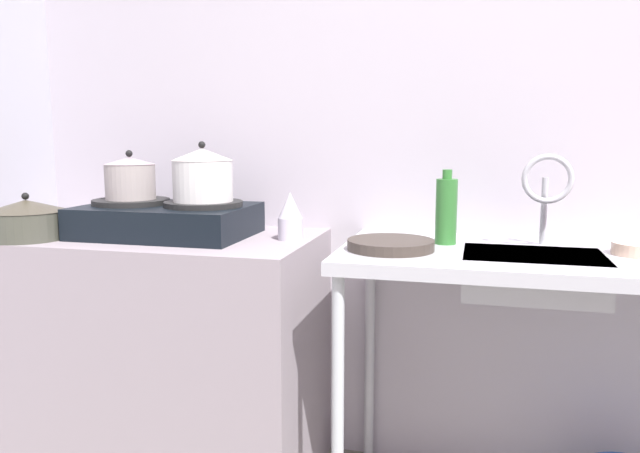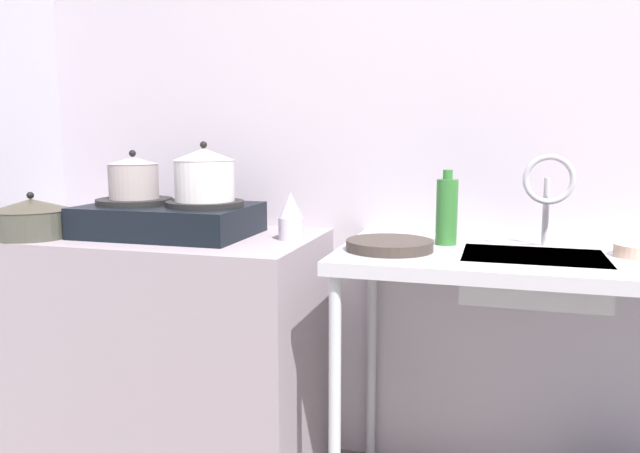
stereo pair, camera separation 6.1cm
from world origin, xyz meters
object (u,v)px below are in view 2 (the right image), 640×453
(pot_on_right_burner, at_px, (204,175))
(pot_beside_stove, at_px, (32,218))
(faucet, at_px, (549,185))
(sink_basin, at_px, (533,276))
(stove, at_px, (170,218))
(frying_pan, at_px, (390,245))
(pot_on_left_burner, at_px, (133,178))
(percolator, at_px, (291,217))
(bottle_by_sink, at_px, (447,211))

(pot_on_right_burner, distance_m, pot_beside_stove, 0.61)
(pot_on_right_burner, xyz_separation_m, pot_beside_stove, (-0.56, -0.18, -0.15))
(faucet, bearing_deg, pot_beside_stove, -170.86)
(pot_on_right_burner, xyz_separation_m, sink_basin, (1.07, -0.03, -0.28))
(stove, relative_size, frying_pan, 2.16)
(stove, bearing_deg, pot_on_left_burner, 180.00)
(stove, bearing_deg, pot_beside_stove, -156.99)
(stove, distance_m, pot_on_left_burner, 0.20)
(percolator, bearing_deg, pot_on_right_burner, -174.62)
(faucet, bearing_deg, bottle_by_sink, -178.20)
(faucet, bearing_deg, stove, -175.92)
(stove, xyz_separation_m, faucet, (1.24, 0.09, 0.14))
(pot_beside_stove, bearing_deg, bottle_by_sink, 10.73)
(sink_basin, distance_m, frying_pan, 0.43)
(frying_pan, bearing_deg, percolator, 164.03)
(faucet, height_order, frying_pan, faucet)
(faucet, bearing_deg, percolator, -175.71)
(pot_on_right_burner, height_order, percolator, pot_on_right_burner)
(percolator, xyz_separation_m, bottle_by_sink, (0.51, 0.05, 0.03))
(percolator, distance_m, bottle_by_sink, 0.51)
(stove, relative_size, sink_basin, 1.43)
(pot_on_right_burner, relative_size, percolator, 1.30)
(percolator, height_order, bottle_by_sink, bottle_by_sink)
(pot_on_left_burner, relative_size, frying_pan, 0.66)
(faucet, bearing_deg, pot_on_right_burner, -175.42)
(frying_pan, bearing_deg, faucet, 19.44)
(percolator, bearing_deg, faucet, 4.29)
(faucet, xyz_separation_m, bottle_by_sink, (-0.30, -0.01, -0.09))
(percolator, relative_size, frying_pan, 0.60)
(pot_on_right_burner, distance_m, bottle_by_sink, 0.82)
(percolator, xyz_separation_m, sink_basin, (0.77, -0.06, -0.14))
(sink_basin, bearing_deg, faucet, 72.21)
(pot_on_right_burner, distance_m, faucet, 1.11)
(pot_beside_stove, bearing_deg, sink_basin, 5.17)
(stove, distance_m, sink_basin, 1.21)
(pot_on_left_burner, height_order, pot_on_right_burner, pot_on_right_burner)
(pot_on_right_burner, height_order, frying_pan, pot_on_right_burner)
(pot_on_left_burner, height_order, pot_beside_stove, pot_on_left_burner)
(pot_beside_stove, xyz_separation_m, percolator, (0.86, 0.21, 0.01))
(pot_on_left_burner, bearing_deg, stove, 0.00)
(pot_beside_stove, height_order, percolator, percolator)
(bottle_by_sink, bearing_deg, percolator, -174.25)
(percolator, height_order, sink_basin, percolator)
(stove, height_order, pot_beside_stove, pot_beside_stove)
(stove, height_order, pot_on_right_burner, pot_on_right_burner)
(pot_on_right_burner, bearing_deg, pot_beside_stove, -162.23)
(pot_on_left_burner, relative_size, faucet, 0.60)
(bottle_by_sink, bearing_deg, frying_pan, -135.72)
(pot_on_right_burner, xyz_separation_m, percolator, (0.30, 0.03, -0.14))
(pot_on_right_burner, height_order, sink_basin, pot_on_right_burner)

